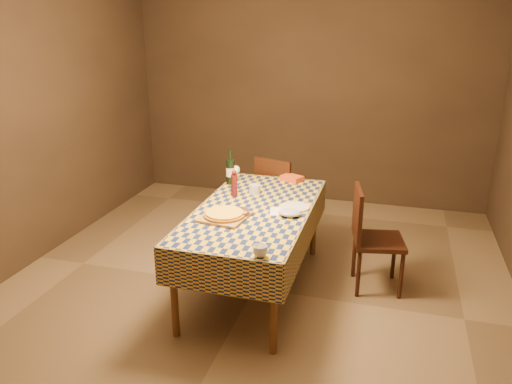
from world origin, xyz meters
TOP-DOWN VIEW (x-y plane):
  - room at (0.00, 0.00)m, footprint 5.00×5.10m
  - dining_table at (0.00, 0.00)m, footprint 0.94×1.84m
  - cutting_board at (-0.17, -0.28)m, footprint 0.39×0.39m
  - pizza at (-0.17, -0.28)m, footprint 0.37×0.37m
  - pepper_mill at (-0.26, 0.25)m, footprint 0.08×0.08m
  - bowl at (-0.07, -0.20)m, footprint 0.18×0.18m
  - wine_glass at (-0.37, 0.63)m, footprint 0.09×0.09m
  - wine_bottle at (-0.41, 0.58)m, footprint 0.11×0.11m
  - deli_tub at (-0.10, 0.36)m, footprint 0.13×0.13m
  - takeout_container at (0.15, 0.83)m, footprint 0.24×0.21m
  - white_plate at (0.33, 0.11)m, footprint 0.31×0.31m
  - tumbler at (0.29, -0.85)m, footprint 0.11×0.11m
  - flour_patch at (0.27, -0.00)m, footprint 0.28×0.24m
  - flour_bag at (0.32, -0.09)m, footprint 0.22×0.19m
  - chair_far at (-0.06, 1.08)m, footprint 0.52×0.53m
  - chair_right at (0.95, 0.32)m, footprint 0.50×0.49m

SIDE VIEW (x-z plane):
  - chair_far at x=-0.06m, z-range 0.06..0.99m
  - chair_right at x=0.95m, z-range 0.06..0.99m
  - dining_table at x=0.00m, z-range 0.31..1.08m
  - flour_patch at x=0.27m, z-range 0.77..0.77m
  - white_plate at x=0.33m, z-range 0.77..0.78m
  - cutting_board at x=-0.17m, z-range 0.77..0.79m
  - takeout_container at x=0.15m, z-range 0.77..0.82m
  - bowl at x=-0.07m, z-range 0.77..0.82m
  - flour_bag at x=0.32m, z-range 0.77..0.82m
  - pizza at x=-0.17m, z-range 0.79..0.82m
  - tumbler at x=0.29m, z-range 0.77..0.85m
  - deli_tub at x=-0.10m, z-range 0.77..0.86m
  - pepper_mill at x=-0.26m, z-range 0.76..1.00m
  - wine_glass at x=-0.37m, z-range 0.81..0.98m
  - wine_bottle at x=-0.41m, z-range 0.73..1.06m
  - room at x=0.00m, z-range 0.00..2.70m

